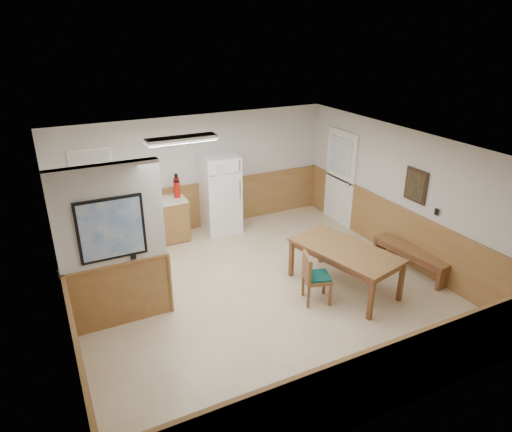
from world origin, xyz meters
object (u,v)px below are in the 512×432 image
fire_extinguisher (177,187)px  dining_bench (411,254)px  dining_chair (312,275)px  dining_table (345,254)px  soap_bottle (91,207)px  refrigerator (220,194)px

fire_extinguisher → dining_bench: bearing=-67.1°
dining_bench → dining_chair: 2.15m
dining_table → fire_extinguisher: (-1.89, 3.21, 0.46)m
dining_table → fire_extinguisher: fire_extinguisher is taller
fire_extinguisher → soap_bottle: bearing=159.2°
fire_extinguisher → soap_bottle: (-1.71, -0.05, -0.13)m
refrigerator → fire_extinguisher: (-0.92, 0.08, 0.28)m
refrigerator → dining_table: (0.97, -3.14, -0.19)m
refrigerator → dining_table: size_ratio=0.84×
dining_table → soap_bottle: soap_bottle is taller
dining_table → dining_chair: size_ratio=2.36×
refrigerator → soap_bottle: (-2.63, 0.03, 0.15)m
soap_bottle → dining_table: bearing=-41.4°
refrigerator → fire_extinguisher: 0.96m
dining_table → soap_bottle: size_ratio=10.54×
dining_chair → dining_bench: bearing=18.8°
refrigerator → dining_bench: bearing=-51.5°
dining_chair → soap_bottle: (-2.88, 3.27, 0.50)m
dining_table → fire_extinguisher: size_ratio=3.98×
dining_table → dining_chair: (-0.71, -0.11, -0.16)m
dining_table → dining_chair: 0.74m
dining_table → refrigerator: bearing=93.1°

